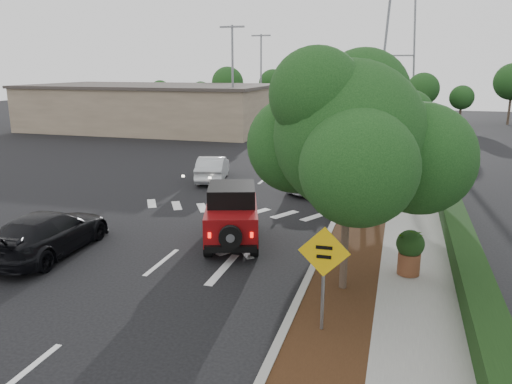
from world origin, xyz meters
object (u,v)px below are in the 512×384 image
at_px(silver_suv_ahead, 316,173).
at_px(black_suv_oncoming, 49,233).
at_px(speed_hump_sign, 324,265).
at_px(red_jeep, 232,214).

bearing_deg(silver_suv_ahead, black_suv_oncoming, -126.36).
distance_m(silver_suv_ahead, speed_hump_sign, 14.07).
height_order(silver_suv_ahead, speed_hump_sign, speed_hump_sign).
xyz_separation_m(red_jeep, speed_hump_sign, (3.93, -5.27, 0.68)).
height_order(black_suv_oncoming, speed_hump_sign, speed_hump_sign).
bearing_deg(red_jeep, speed_hump_sign, -71.05).
relative_size(red_jeep, speed_hump_sign, 1.65).
height_order(red_jeep, silver_suv_ahead, red_jeep).
xyz_separation_m(silver_suv_ahead, speed_hump_sign, (2.48, -13.81, 0.95)).
xyz_separation_m(silver_suv_ahead, black_suv_oncoming, (-6.72, -11.27, -0.03)).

